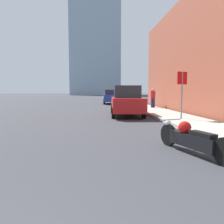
% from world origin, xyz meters
% --- Properties ---
extents(sidewalk, '(2.21, 240.00, 0.15)m').
position_xyz_m(sidewalk, '(5.76, 40.00, 0.07)').
color(sidewalk, '#9E998E').
rests_on(sidewalk, ground_plane).
extents(distant_tower, '(21.28, 21.28, 60.03)m').
position_xyz_m(distant_tower, '(1.86, 101.31, 30.02)').
color(distant_tower, '#8CA5BC').
rests_on(distant_tower, ground_plane).
extents(motorcycle, '(0.94, 2.32, 0.74)m').
position_xyz_m(motorcycle, '(3.66, 4.17, 0.36)').
color(motorcycle, black).
rests_on(motorcycle, ground_plane).
extents(parked_car_red, '(2.05, 4.53, 1.80)m').
position_xyz_m(parked_car_red, '(3.36, 12.42, 0.88)').
color(parked_car_red, red).
rests_on(parked_car_red, ground_plane).
extents(parked_car_blue, '(2.10, 4.61, 1.68)m').
position_xyz_m(parked_car_blue, '(3.48, 25.54, 0.85)').
color(parked_car_blue, '#1E3899').
rests_on(parked_car_blue, ground_plane).
extents(stop_sign, '(0.57, 0.26, 2.25)m').
position_xyz_m(stop_sign, '(5.63, 9.61, 1.68)').
color(stop_sign, slate).
rests_on(stop_sign, sidewalk).
extents(pedestrian, '(0.36, 0.22, 1.58)m').
position_xyz_m(pedestrian, '(6.23, 17.03, 0.95)').
color(pedestrian, '#1E2347').
rests_on(pedestrian, sidewalk).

